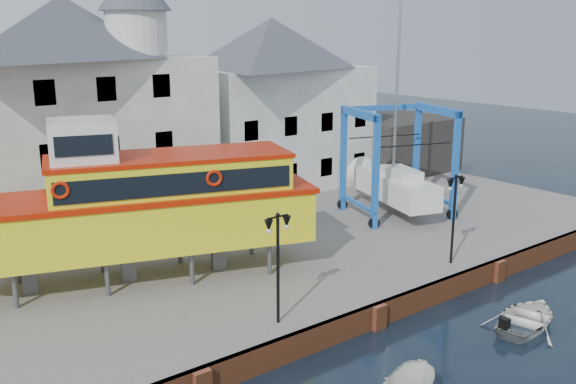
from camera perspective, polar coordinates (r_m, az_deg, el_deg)
ground at (r=26.12m, az=7.93°, el=-11.91°), size 140.00×140.00×0.00m
hardstanding at (r=33.86m, az=-5.53°, el=-4.68°), size 44.00×22.00×1.00m
quay_wall at (r=25.97m, az=7.80°, el=-10.84°), size 44.00×0.47×1.00m
building_white_main at (r=36.82m, az=-18.59°, el=7.12°), size 14.00×8.30×14.00m
building_white_right at (r=43.99m, az=-1.44°, el=7.93°), size 12.00×8.00×11.20m
shed_dark at (r=49.68m, az=9.31°, el=4.29°), size 8.00×7.00×4.00m
lamp_post_left at (r=22.88m, az=-0.91°, el=-4.32°), size 1.12×0.32×4.20m
lamp_post_right at (r=29.75m, az=14.63°, el=-0.38°), size 1.12×0.32×4.20m
tour_boat at (r=27.57m, az=-14.24°, el=-1.24°), size 16.45×8.62×6.99m
travel_lift at (r=37.99m, az=9.12°, el=1.22°), size 6.61×8.11×11.90m
motorboat_b at (r=27.87m, az=20.45°, el=-10.99°), size 4.49×3.64×0.82m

